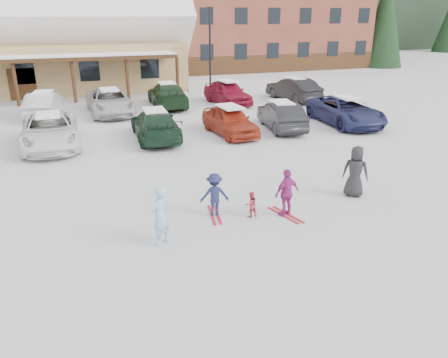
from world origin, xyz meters
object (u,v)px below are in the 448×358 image
object	(u,v)px
child_magenta	(287,193)
parked_car_6	(346,111)
parked_car_10	(110,102)
parked_car_5	(281,116)
parked_car_2	(50,131)
parked_car_9	(44,105)
parked_car_3	(155,125)
parked_car_12	(228,92)
toddler_red	(251,204)
parked_car_11	(167,95)
adult_skier	(160,216)
child_navy	(214,195)
lamp_post	(210,44)
parked_car_4	(230,121)
bystander_dark	(355,171)

from	to	relation	value
child_magenta	parked_car_6	bearing A→B (deg)	-146.32
parked_car_10	parked_car_5	bearing A→B (deg)	-41.81
parked_car_2	parked_car_9	distance (m)	6.61
parked_car_3	parked_car_12	size ratio (longest dim) A/B	1.07
toddler_red	parked_car_9	xyz separation A→B (m)	(-6.30, 16.47, 0.33)
parked_car_5	parked_car_6	size ratio (longest dim) A/B	0.81
parked_car_3	parked_car_11	xyz separation A→B (m)	(2.25, 7.59, 0.06)
adult_skier	child_navy	size ratio (longest dim) A/B	1.23
parked_car_10	lamp_post	bearing A→B (deg)	36.58
child_magenta	parked_car_4	distance (m)	9.62
bystander_dark	parked_car_5	xyz separation A→B (m)	(1.70, 8.97, -0.15)
parked_car_11	parked_car_2	bearing A→B (deg)	49.48
child_navy	parked_car_10	distance (m)	15.73
parked_car_12	adult_skier	bearing A→B (deg)	-122.35
parked_car_12	bystander_dark	bearing A→B (deg)	-102.10
adult_skier	parked_car_11	world-z (taller)	adult_skier
toddler_red	parked_car_5	world-z (taller)	parked_car_5
parked_car_4	parked_car_3	bearing A→B (deg)	168.67
toddler_red	bystander_dark	xyz separation A→B (m)	(3.89, 0.37, 0.46)
toddler_red	child_magenta	size ratio (longest dim) A/B	0.54
lamp_post	child_magenta	distance (m)	23.85
child_magenta	adult_skier	bearing A→B (deg)	-7.60
bystander_dark	parked_car_2	xyz separation A→B (m)	(-9.71, 9.50, -0.11)
toddler_red	parked_car_10	distance (m)	16.32
parked_car_5	parked_car_9	distance (m)	13.86
child_navy	parked_car_10	bearing A→B (deg)	-74.75
child_navy	bystander_dark	xyz separation A→B (m)	(4.88, -0.09, 0.19)
lamp_post	parked_car_10	xyz separation A→B (m)	(-8.50, -6.79, -2.76)
child_navy	parked_car_2	xyz separation A→B (m)	(-4.83, 9.41, 0.08)
toddler_red	parked_car_4	xyz separation A→B (m)	(2.66, 9.21, 0.31)
bystander_dark	parked_car_9	size ratio (longest dim) A/B	0.39
parked_car_11	parked_car_12	size ratio (longest dim) A/B	1.16
adult_skier	parked_car_4	world-z (taller)	adult_skier
adult_skier	parked_car_10	world-z (taller)	adult_skier
toddler_red	child_magenta	world-z (taller)	child_magenta
parked_car_9	parked_car_11	xyz separation A→B (m)	(7.50, 0.72, 0.03)
parked_car_3	parked_car_12	bearing A→B (deg)	-129.45
child_navy	parked_car_9	distance (m)	16.86
adult_skier	parked_car_5	size ratio (longest dim) A/B	0.38
bystander_dark	parked_car_9	bearing A→B (deg)	-15.04
lamp_post	bystander_dark	xyz separation A→B (m)	(-2.06, -22.53, -2.64)
parked_car_2	parked_car_12	world-z (taller)	parked_car_12
toddler_red	parked_car_11	world-z (taller)	parked_car_11
parked_car_6	parked_car_3	bearing A→B (deg)	-179.53
toddler_red	parked_car_9	distance (m)	17.63
lamp_post	child_navy	world-z (taller)	lamp_post
parked_car_12	parked_car_10	bearing A→B (deg)	176.69
bystander_dark	parked_car_6	size ratio (longest dim) A/B	0.32
toddler_red	parked_car_10	size ratio (longest dim) A/B	0.15
parked_car_3	parked_car_10	xyz separation A→B (m)	(-1.51, 6.52, 0.04)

